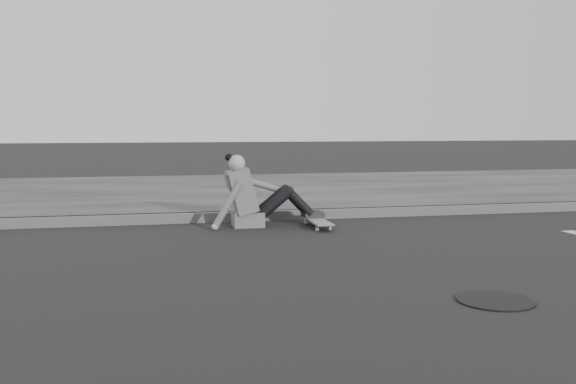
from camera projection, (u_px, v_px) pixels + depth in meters
name	position (u px, v px, depth m)	size (l,w,h in m)	color
ground	(269.00, 264.00, 5.59)	(80.00, 80.00, 0.00)	black
curb	(232.00, 216.00, 8.10)	(24.00, 0.16, 0.12)	#4B4B4B
sidewalk	(210.00, 192.00, 11.03)	(24.00, 6.00, 0.12)	#333333
manhole	(495.00, 300.00, 4.43)	(0.53, 0.53, 0.01)	black
skateboard	(318.00, 221.00, 7.61)	(0.20, 0.78, 0.09)	#9F9F9A
seated_woman	(253.00, 196.00, 7.67)	(1.38, 0.46, 0.88)	#59595C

